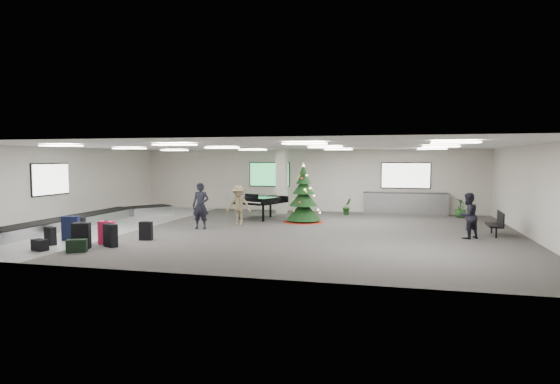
% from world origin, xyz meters
% --- Properties ---
extents(ground, '(18.00, 18.00, 0.00)m').
position_xyz_m(ground, '(0.00, 0.00, 0.00)').
color(ground, '#353330').
rests_on(ground, ground).
extents(room_envelope, '(18.02, 14.02, 3.21)m').
position_xyz_m(room_envelope, '(-0.38, 0.67, 2.33)').
color(room_envelope, beige).
rests_on(room_envelope, ground).
extents(baggage_carousel, '(2.28, 9.71, 0.43)m').
position_xyz_m(baggage_carousel, '(-7.84, -0.08, 0.21)').
color(baggage_carousel, silver).
rests_on(baggage_carousel, ground).
extents(service_counter, '(4.05, 0.65, 1.08)m').
position_xyz_m(service_counter, '(5.00, 6.65, 0.55)').
color(service_counter, silver).
rests_on(service_counter, ground).
extents(suitcase_0, '(0.57, 0.43, 0.81)m').
position_xyz_m(suitcase_0, '(-4.71, -4.85, 0.39)').
color(suitcase_0, black).
rests_on(suitcase_0, ground).
extents(suitcase_1, '(0.51, 0.41, 0.73)m').
position_xyz_m(suitcase_1, '(-4.02, -4.39, 0.35)').
color(suitcase_1, black).
rests_on(suitcase_1, ground).
extents(pink_suitcase, '(0.47, 0.28, 0.75)m').
position_xyz_m(pink_suitcase, '(-4.42, -4.00, 0.37)').
color(pink_suitcase, '#F31F53').
rests_on(pink_suitcase, ground).
extents(suitcase_3, '(0.44, 0.29, 0.64)m').
position_xyz_m(suitcase_3, '(-3.58, -3.03, 0.31)').
color(suitcase_3, black).
rests_on(suitcase_3, ground).
extents(navy_suitcase, '(0.59, 0.46, 0.83)m').
position_xyz_m(navy_suitcase, '(-5.99, -3.67, 0.40)').
color(navy_suitcase, black).
rests_on(navy_suitcase, ground).
extents(suitcase_5, '(0.43, 0.34, 0.59)m').
position_xyz_m(suitcase_5, '(-6.03, -4.59, 0.29)').
color(suitcase_5, black).
rests_on(suitcase_5, ground).
extents(green_duffel, '(0.62, 0.49, 0.39)m').
position_xyz_m(green_duffel, '(-4.49, -5.36, 0.19)').
color(green_duffel, black).
rests_on(green_duffel, ground).
extents(suitcase_8, '(0.45, 0.35, 0.61)m').
position_xyz_m(suitcase_8, '(-6.70, -2.30, 0.30)').
color(suitcase_8, black).
rests_on(suitcase_8, ground).
extents(black_duffel, '(0.58, 0.44, 0.35)m').
position_xyz_m(black_duffel, '(-5.69, -5.43, 0.17)').
color(black_duffel, black).
rests_on(black_duffel, ground).
extents(christmas_tree, '(1.79, 1.79, 2.55)m').
position_xyz_m(christmas_tree, '(0.67, 2.67, 0.87)').
color(christmas_tree, maroon).
rests_on(christmas_tree, ground).
extents(grand_piano, '(2.17, 2.47, 1.18)m').
position_xyz_m(grand_piano, '(-1.43, 3.27, 0.84)').
color(grand_piano, black).
rests_on(grand_piano, ground).
extents(bench, '(0.52, 1.38, 0.86)m').
position_xyz_m(bench, '(8.01, 0.71, 0.48)').
color(bench, black).
rests_on(bench, ground).
extents(traveler_a, '(0.67, 0.46, 1.80)m').
position_xyz_m(traveler_a, '(-2.82, -0.25, 0.90)').
color(traveler_a, black).
rests_on(traveler_a, ground).
extents(traveler_b, '(1.11, 0.71, 1.64)m').
position_xyz_m(traveler_b, '(-1.72, 1.08, 0.82)').
color(traveler_b, olive).
rests_on(traveler_b, ground).
extents(traveler_bench, '(0.96, 0.94, 1.56)m').
position_xyz_m(traveler_bench, '(6.92, -0.16, 0.78)').
color(traveler_bench, black).
rests_on(traveler_bench, ground).
extents(potted_plant_left, '(0.58, 0.58, 0.82)m').
position_xyz_m(potted_plant_left, '(2.24, 5.73, 0.41)').
color(potted_plant_left, '#123912').
rests_on(potted_plant_left, ground).
extents(potted_plant_right, '(0.56, 0.56, 0.89)m').
position_xyz_m(potted_plant_right, '(7.47, 5.94, 0.44)').
color(potted_plant_right, '#123912').
rests_on(potted_plant_right, ground).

